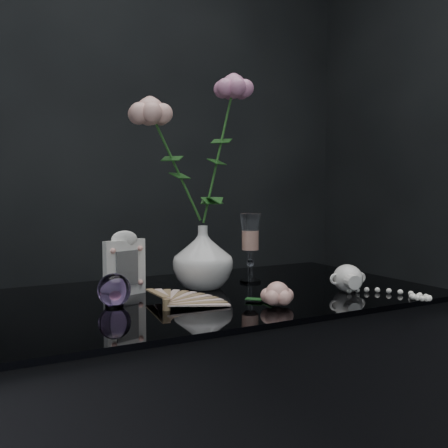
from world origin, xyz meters
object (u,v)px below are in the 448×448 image
picture_frame (125,263)px  pearl_jar (348,277)px  loose_rose (277,294)px  vase (203,257)px  paperweight (114,290)px  wine_glass (250,248)px

picture_frame → pearl_jar: 0.52m
picture_frame → loose_rose: size_ratio=0.98×
vase → paperweight: vase is taller
paperweight → pearl_jar: size_ratio=0.29×
picture_frame → vase: bearing=-20.3°
vase → picture_frame: bearing=177.1°
loose_rose → wine_glass: bearing=79.6°
picture_frame → paperweight: size_ratio=2.15×
wine_glass → vase: bearing=-174.0°
picture_frame → wine_glass: bearing=-16.5°
wine_glass → picture_frame: bearing=-179.1°
picture_frame → loose_rose: 0.36m
wine_glass → picture_frame: wine_glass is taller
wine_glass → picture_frame: 0.34m
paperweight → loose_rose: bearing=-28.9°
wine_glass → loose_rose: (-0.10, -0.26, -0.06)m
paperweight → pearl_jar: same height
vase → pearl_jar: vase is taller
vase → wine_glass: 0.15m
wine_glass → paperweight: bearing=-165.5°
picture_frame → paperweight: (-0.05, -0.10, -0.04)m
picture_frame → pearl_jar: size_ratio=0.62×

